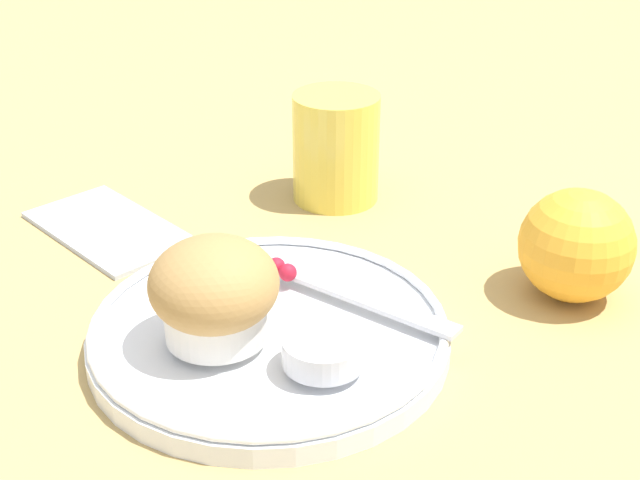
{
  "coord_description": "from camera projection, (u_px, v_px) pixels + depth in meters",
  "views": [
    {
      "loc": [
        0.35,
        -0.3,
        0.33
      ],
      "look_at": [
        -0.02,
        0.06,
        0.06
      ],
      "focal_mm": 50.0,
      "sensor_mm": 36.0,
      "label": 1
    }
  ],
  "objects": [
    {
      "name": "juice_glass",
      "position": [
        336.0,
        148.0,
        0.75
      ],
      "size": [
        0.07,
        0.07,
        0.09
      ],
      "color": "#EAD14C",
      "rests_on": "ground_plane"
    },
    {
      "name": "orange_fruit",
      "position": [
        576.0,
        245.0,
        0.61
      ],
      "size": [
        0.08,
        0.08,
        0.08
      ],
      "color": "#F4A82D",
      "rests_on": "ground_plane"
    },
    {
      "name": "ground_plane",
      "position": [
        277.0,
        359.0,
        0.56
      ],
      "size": [
        3.0,
        3.0,
        0.0
      ],
      "primitive_type": "plane",
      "color": "tan"
    },
    {
      "name": "butter_knife",
      "position": [
        350.0,
        294.0,
        0.59
      ],
      "size": [
        0.16,
        0.04,
        0.0
      ],
      "rotation": [
        0.0,
        0.0,
        0.18
      ],
      "color": "silver",
      "rests_on": "plate"
    },
    {
      "name": "plate",
      "position": [
        269.0,
        332.0,
        0.57
      ],
      "size": [
        0.23,
        0.23,
        0.02
      ],
      "color": "white",
      "rests_on": "ground_plane"
    },
    {
      "name": "cream_ramekin",
      "position": [
        322.0,
        349.0,
        0.52
      ],
      "size": [
        0.05,
        0.05,
        0.02
      ],
      "color": "silver",
      "rests_on": "plate"
    },
    {
      "name": "muffin",
      "position": [
        214.0,
        292.0,
        0.54
      ],
      "size": [
        0.08,
        0.08,
        0.07
      ],
      "color": "silver",
      "rests_on": "plate"
    },
    {
      "name": "folded_napkin",
      "position": [
        109.0,
        226.0,
        0.72
      ],
      "size": [
        0.14,
        0.08,
        0.01
      ],
      "color": "#B2BCCC",
      "rests_on": "ground_plane"
    },
    {
      "name": "berry_pair",
      "position": [
        282.0,
        269.0,
        0.61
      ],
      "size": [
        0.02,
        0.01,
        0.01
      ],
      "color": "#B7192D",
      "rests_on": "plate"
    }
  ]
}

